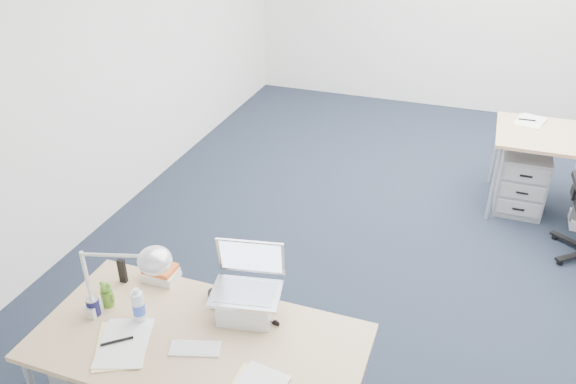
{
  "coord_description": "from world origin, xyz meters",
  "views": [
    {
      "loc": [
        -0.08,
        -3.76,
        2.7
      ],
      "look_at": [
        -1.15,
        -0.73,
        0.85
      ],
      "focal_mm": 35.0,
      "sensor_mm": 36.0,
      "label": 1
    }
  ],
  "objects": [
    {
      "name": "book_stack",
      "position": [
        -1.56,
        -1.68,
        0.77
      ],
      "size": [
        0.22,
        0.19,
        0.08
      ],
      "primitive_type": "cube",
      "rotation": [
        0.0,
        0.0,
        0.37
      ],
      "color": "silver",
      "rests_on": "desk_near"
    },
    {
      "name": "far_papers",
      "position": [
        0.4,
        1.39,
        0.73
      ],
      "size": [
        0.3,
        0.36,
        0.01
      ],
      "primitive_type": "cube",
      "rotation": [
        0.0,
        0.0,
        -0.27
      ],
      "color": "white",
      "rests_on": "desk_far"
    },
    {
      "name": "silver_laptop",
      "position": [
        -1.0,
        -1.78,
        0.91
      ],
      "size": [
        0.39,
        0.34,
        0.37
      ],
      "primitive_type": null,
      "rotation": [
        0.0,
        0.0,
        0.19
      ],
      "color": "silver",
      "rests_on": "desk_near"
    },
    {
      "name": "can_koozie",
      "position": [
        -1.73,
        -2.04,
        0.78
      ],
      "size": [
        0.07,
        0.07,
        0.11
      ],
      "primitive_type": "cylinder",
      "rotation": [
        0.0,
        0.0,
        -0.04
      ],
      "color": "#161746",
      "rests_on": "desk_near"
    },
    {
      "name": "water_bottle",
      "position": [
        -1.49,
        -2.0,
        0.83
      ],
      "size": [
        0.08,
        0.08,
        0.2
      ],
      "primitive_type": "cylinder",
      "rotation": [
        0.0,
        0.0,
        -0.41
      ],
      "color": "silver",
      "rests_on": "desk_near"
    },
    {
      "name": "drawer_pedestal_near",
      "position": [
        -1.75,
        -1.99,
        0.28
      ],
      "size": [
        0.4,
        0.5,
        0.55
      ],
      "primitive_type": "cube",
      "color": "gray",
      "rests_on": "ground"
    },
    {
      "name": "bear_figurine",
      "position": [
        -1.71,
        -1.96,
        0.81
      ],
      "size": [
        0.09,
        0.07,
        0.15
      ],
      "primitive_type": null,
      "rotation": [
        0.0,
        0.0,
        0.07
      ],
      "color": "#376E1D",
      "rests_on": "desk_near"
    },
    {
      "name": "wireless_keyboard",
      "position": [
        -1.14,
        -2.09,
        0.74
      ],
      "size": [
        0.26,
        0.16,
        0.01
      ],
      "primitive_type": "cube",
      "rotation": [
        0.0,
        0.0,
        0.3
      ],
      "color": "white",
      "rests_on": "desk_near"
    },
    {
      "name": "desk_lamp",
      "position": [
        -1.58,
        -2.04,
        0.99
      ],
      "size": [
        0.47,
        0.18,
        0.53
      ],
      "primitive_type": null,
      "rotation": [
        0.0,
        0.0,
        -0.02
      ],
      "color": "silver",
      "rests_on": "desk_near"
    },
    {
      "name": "headphones",
      "position": [
        -1.15,
        -1.73,
        0.75
      ],
      "size": [
        0.25,
        0.22,
        0.03
      ],
      "primitive_type": null,
      "rotation": [
        0.0,
        0.0,
        -0.31
      ],
      "color": "black",
      "rests_on": "desk_near"
    },
    {
      "name": "desk_near",
      "position": [
        -1.15,
        -2.03,
        0.68
      ],
      "size": [
        1.6,
        0.8,
        0.73
      ],
      "color": "tan",
      "rests_on": "ground"
    },
    {
      "name": "room",
      "position": [
        0.0,
        0.0,
        1.71
      ],
      "size": [
        6.02,
        7.02,
        2.8
      ],
      "color": "silver",
      "rests_on": "ground"
    },
    {
      "name": "sunglasses",
      "position": [
        -0.86,
        -1.81,
        0.74
      ],
      "size": [
        0.09,
        0.05,
        0.02
      ],
      "primitive_type": null,
      "rotation": [
        0.0,
        0.0,
        -0.11
      ],
      "color": "black",
      "rests_on": "desk_near"
    },
    {
      "name": "drawer_pedestal_far",
      "position": [
        0.43,
        1.12,
        0.28
      ],
      "size": [
        0.4,
        0.5,
        0.55
      ],
      "primitive_type": "cube",
      "color": "gray",
      "rests_on": "ground"
    },
    {
      "name": "papers_left",
      "position": [
        -1.48,
        -2.18,
        0.74
      ],
      "size": [
        0.34,
        0.39,
        0.01
      ],
      "primitive_type": "cube",
      "rotation": [
        0.0,
        0.0,
        0.4
      ],
      "color": "#FFEA93",
      "rests_on": "desk_near"
    },
    {
      "name": "cordless_phone",
      "position": [
        -1.74,
        -1.77,
        0.8
      ],
      "size": [
        0.04,
        0.03,
        0.15
      ],
      "primitive_type": "cube",
      "rotation": [
        0.0,
        0.0,
        0.02
      ],
      "color": "black",
      "rests_on": "desk_near"
    },
    {
      "name": "floor",
      "position": [
        0.0,
        0.0,
        0.0
      ],
      "size": [
        7.0,
        7.0,
        0.0
      ],
      "primitive_type": "plane",
      "color": "black",
      "rests_on": "ground"
    }
  ]
}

